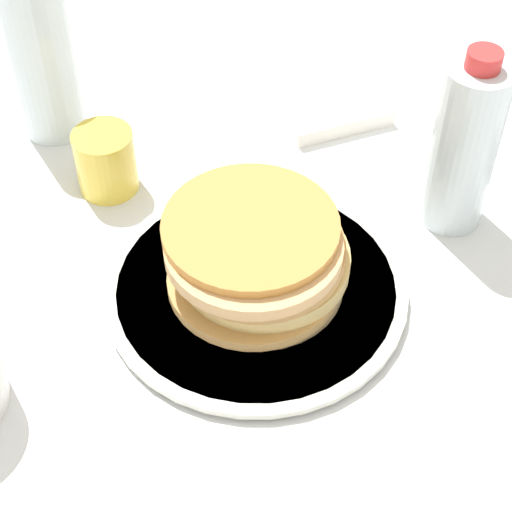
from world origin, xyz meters
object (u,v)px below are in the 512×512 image
(pancake_stack, at_px, (257,258))
(water_bottle_far, at_px, (41,54))
(plate, at_px, (256,288))
(water_bottle_near, at_px, (464,146))
(juice_glass, at_px, (106,161))

(pancake_stack, height_order, water_bottle_far, water_bottle_far)
(water_bottle_far, bearing_deg, plate, -75.23)
(water_bottle_far, bearing_deg, pancake_stack, -75.28)
(pancake_stack, relative_size, water_bottle_far, 0.82)
(plate, relative_size, pancake_stack, 1.66)
(pancake_stack, distance_m, water_bottle_near, 0.24)
(juice_glass, bearing_deg, pancake_stack, -71.63)
(water_bottle_near, xyz_separation_m, water_bottle_far, (-0.32, 0.34, 0.01))
(pancake_stack, distance_m, water_bottle_far, 0.36)
(plate, distance_m, water_bottle_far, 0.37)
(pancake_stack, height_order, juice_glass, pancake_stack)
(plate, height_order, pancake_stack, pancake_stack)
(plate, relative_size, juice_glass, 4.09)
(plate, bearing_deg, water_bottle_far, 104.77)
(water_bottle_far, bearing_deg, juice_glass, -81.71)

